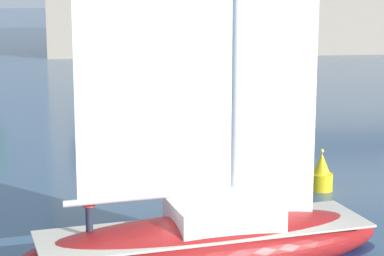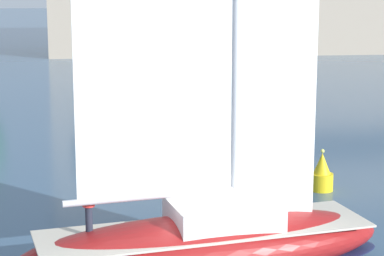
% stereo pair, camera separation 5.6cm
% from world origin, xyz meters
% --- Properties ---
extents(sailboat_main, '(11.42, 5.03, 15.16)m').
position_xyz_m(sailboat_main, '(0.02, 0.00, 1.18)').
color(sailboat_main, maroon).
rests_on(sailboat_main, ground).
extents(channel_buoy, '(0.94, 0.94, 1.73)m').
position_xyz_m(channel_buoy, '(6.02, 8.36, 0.68)').
color(channel_buoy, yellow).
rests_on(channel_buoy, ground).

